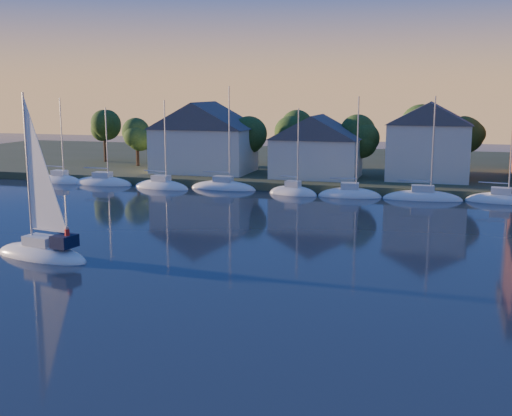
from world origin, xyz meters
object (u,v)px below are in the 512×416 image
at_px(clubhouse_west, 204,136).
at_px(clubhouse_centre, 317,145).
at_px(hero_sailboat, 43,250).
at_px(clubhouse_east, 429,140).

xyz_separation_m(clubhouse_west, clubhouse_centre, (16.00, -1.00, -0.80)).
height_order(clubhouse_west, hero_sailboat, hero_sailboat).
bearing_deg(clubhouse_west, clubhouse_east, 1.91).
bearing_deg(clubhouse_centre, hero_sailboat, -106.18).
relative_size(clubhouse_west, hero_sailboat, 1.03).
distance_m(clubhouse_west, hero_sailboat, 43.78).
distance_m(clubhouse_centre, clubhouse_east, 14.17).
xyz_separation_m(clubhouse_west, clubhouse_east, (30.00, 1.00, 0.07)).
bearing_deg(clubhouse_west, clubhouse_centre, -3.58).
distance_m(clubhouse_west, clubhouse_east, 30.02).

